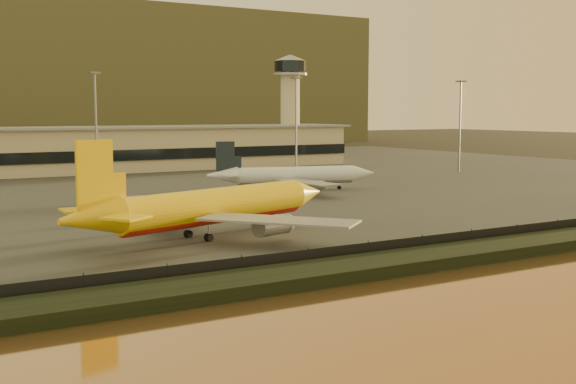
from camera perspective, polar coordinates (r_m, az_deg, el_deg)
ground at (r=96.17m, az=4.51°, el=-3.87°), size 900.00×900.00×0.00m
embankment at (r=83.00m, az=11.33°, el=-5.13°), size 320.00×7.00×1.40m
tarmac at (r=181.49m, az=-13.07°, el=0.85°), size 320.00×220.00×0.20m
perimeter_fence at (r=85.83m, az=9.55°, el=-4.30°), size 300.00×0.05×2.20m
terminal_building at (r=206.99m, az=-19.54°, el=3.02°), size 202.00×25.00×12.60m
control_tower at (r=242.75m, az=0.17°, el=7.47°), size 11.20×11.20×35.50m
apron_light_masts at (r=167.42m, az=-6.17°, el=5.88°), size 152.20×12.20×25.40m
dhl_cargo_jet at (r=97.54m, az=-6.05°, el=-1.19°), size 44.86×42.81×13.68m
white_narrowbody_jet at (r=154.09m, az=0.40°, el=1.29°), size 36.78×35.16×10.71m
gse_vehicle_yellow at (r=125.79m, az=-3.33°, el=-0.99°), size 3.68×2.31×1.54m
gse_vehicle_white at (r=120.27m, az=-7.46°, el=-1.25°), size 4.82×2.75×2.05m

